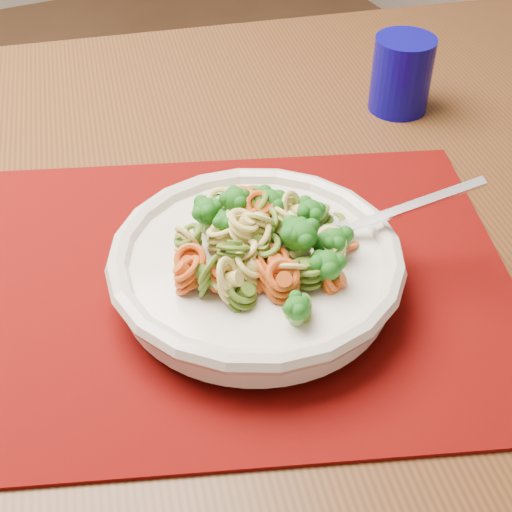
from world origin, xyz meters
name	(u,v)px	position (x,y,z in m)	size (l,w,h in m)	color
dining_table	(169,283)	(0.36, -0.62, 0.66)	(1.49, 1.13, 0.77)	#533117
placemat	(235,281)	(0.38, -0.76, 0.77)	(0.50, 0.39, 0.00)	#600405
pasta_bowl	(256,265)	(0.39, -0.78, 0.81)	(0.26, 0.26, 0.05)	beige
pasta_broccoli_heap	(256,251)	(0.39, -0.78, 0.82)	(0.22, 0.22, 0.06)	#DECB6D
fork	(336,232)	(0.47, -0.79, 0.82)	(0.19, 0.02, 0.01)	silver
tumbler	(402,74)	(0.70, -0.56, 0.82)	(0.07, 0.07, 0.09)	#070568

